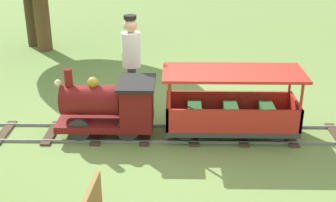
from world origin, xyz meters
TOP-DOWN VIEW (x-y plane):
  - ground_plane at (0.00, 0.00)m, footprint 60.00×60.00m
  - track at (0.00, 0.04)m, footprint 0.77×5.70m
  - locomotive at (0.00, 0.89)m, footprint 0.73×1.45m
  - passenger_car at (0.00, -0.86)m, footprint 0.83×2.00m
  - conductor_person at (0.83, 0.66)m, footprint 0.30×0.30m

SIDE VIEW (x-z plane):
  - ground_plane at x=0.00m, z-range 0.00..0.00m
  - track at x=0.00m, z-range 0.00..0.04m
  - passenger_car at x=0.00m, z-range -0.06..0.91m
  - locomotive at x=0.00m, z-range -0.01..0.98m
  - conductor_person at x=0.83m, z-range 0.15..1.77m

